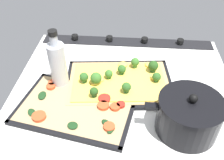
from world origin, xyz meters
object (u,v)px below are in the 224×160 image
baking_tray_back (76,108)px  cooking_pot (189,115)px  baking_tray_front (119,84)px  broccoli_pizza (119,80)px  oil_bottle (58,64)px  veggie_pizza_back (77,106)px

baking_tray_back → cooking_pot: bearing=171.0°
baking_tray_front → broccoli_pizza: broccoli_pizza is taller
baking_tray_front → cooking_pot: (-20.53, 17.96, 5.22)cm
baking_tray_front → baking_tray_back: same height
baking_tray_front → oil_bottle: (20.25, 1.41, 8.54)cm
baking_tray_front → broccoli_pizza: (-0.17, -0.27, 1.50)cm
baking_tray_front → cooking_pot: 27.77cm
cooking_pot → broccoli_pizza: bearing=-41.8°
baking_tray_front → veggie_pizza_back: veggie_pizza_back is taller
broccoli_pizza → cooking_pot: size_ratio=1.47×
baking_tray_front → veggie_pizza_back: bearing=45.6°
broccoli_pizza → veggie_pizza_back: (12.70, 13.05, -0.78)cm
baking_tray_back → oil_bottle: 15.99cm
veggie_pizza_back → cooking_pot: cooking_pot is taller
cooking_pot → baking_tray_front: bearing=-41.2°
cooking_pot → oil_bottle: size_ratio=1.16×
baking_tray_front → oil_bottle: 22.02cm
cooking_pot → veggie_pizza_back: bearing=-8.9°
cooking_pot → oil_bottle: 44.14cm
baking_tray_front → cooking_pot: size_ratio=1.57×
baking_tray_front → oil_bottle: oil_bottle is taller
baking_tray_back → veggie_pizza_back: 0.77cm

